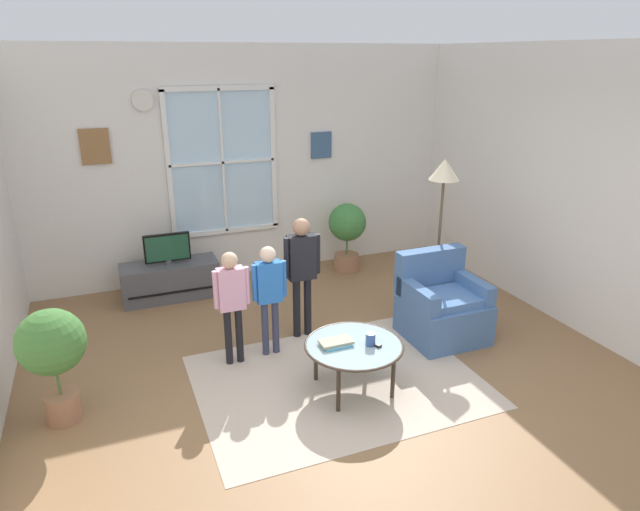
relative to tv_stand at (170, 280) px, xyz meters
name	(u,v)px	position (x,y,z in m)	size (l,w,h in m)	color
ground_plane	(348,393)	(1.14, -2.61, -0.23)	(6.04, 6.77, 0.02)	olive
back_wall	(246,164)	(1.13, 0.54, 1.23)	(5.44, 0.17, 2.89)	silver
side_wall_right	(615,200)	(3.92, -2.61, 1.23)	(0.12, 6.17, 2.89)	silver
area_rug	(337,380)	(1.13, -2.42, -0.21)	(2.46, 1.87, 0.01)	#C6B29E
tv_stand	(170,280)	(0.00, 0.00, 0.00)	(1.12, 0.45, 0.44)	#4C4C51
television	(167,248)	(0.00, 0.00, 0.41)	(0.53, 0.08, 0.37)	#4C4C4C
armchair	(441,307)	(2.46, -2.02, 0.11)	(0.76, 0.74, 0.87)	#476B9E
coffee_table	(354,347)	(1.20, -2.58, 0.20)	(0.85, 0.85, 0.44)	#99B2B7
book_stack	(336,343)	(1.06, -2.53, 0.24)	(0.28, 0.19, 0.04)	#55A6CA
cup	(370,339)	(1.33, -2.64, 0.27)	(0.08, 0.08, 0.11)	#334C8C
remote_near_books	(374,344)	(1.36, -2.65, 0.23)	(0.04, 0.14, 0.02)	black
person_pink_shirt	(231,295)	(0.35, -1.76, 0.48)	(0.34, 0.15, 1.11)	black
person_blue_shirt	(269,288)	(0.72, -1.72, 0.47)	(0.33, 0.15, 1.11)	#333851
person_black_shirt	(302,264)	(1.14, -1.49, 0.57)	(0.38, 0.17, 1.27)	black
potted_plant_by_window	(347,229)	(2.33, 0.04, 0.36)	(0.50, 0.50, 0.92)	#9E6B4C
potted_plant_corner	(52,350)	(-1.13, -2.11, 0.42)	(0.52, 0.52, 0.96)	#9E6B4C
floor_lamp	(443,186)	(2.73, -1.49, 1.24)	(0.32, 0.32, 1.74)	black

